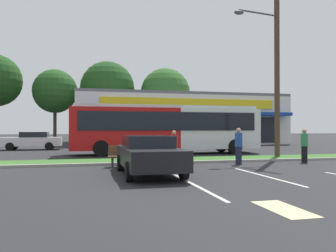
# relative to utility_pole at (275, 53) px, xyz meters

# --- Properties ---
(grass_median) EXTENTS (56.00, 2.20, 0.12)m
(grass_median) POSITION_rel_utility_pole_xyz_m (-3.94, -0.25, -5.98)
(grass_median) COLOR #386B28
(grass_median) RESTS_ON ground_plane
(curb_lip) EXTENTS (56.00, 0.24, 0.12)m
(curb_lip) POSITION_rel_utility_pole_xyz_m (-3.94, -1.47, -5.98)
(curb_lip) COLOR #99968C
(curb_lip) RESTS_ON ground_plane
(parking_stripe_0) EXTENTS (0.12, 4.80, 0.01)m
(parking_stripe_0) POSITION_rel_utility_pole_xyz_m (-7.34, -7.68, -6.04)
(parking_stripe_0) COLOR silver
(parking_stripe_0) RESTS_ON ground_plane
(parking_stripe_1) EXTENTS (0.12, 4.80, 0.01)m
(parking_stripe_1) POSITION_rel_utility_pole_xyz_m (-4.33, -6.38, -6.04)
(parking_stripe_1) COLOR silver
(parking_stripe_1) RESTS_ON ground_plane
(lot_arrow) EXTENTS (0.70, 1.60, 0.01)m
(lot_arrow) POSITION_rel_utility_pole_xyz_m (-6.47, -10.89, -6.04)
(lot_arrow) COLOR beige
(lot_arrow) RESTS_ON ground_plane
(storefront_building) EXTENTS (23.23, 11.90, 5.63)m
(storefront_building) POSITION_rel_utility_pole_xyz_m (-0.02, 21.03, -3.23)
(storefront_building) COLOR silver
(storefront_building) RESTS_ON ground_plane
(tree_left) EXTENTS (5.86, 5.86, 9.72)m
(tree_left) POSITION_rel_utility_pole_xyz_m (-14.68, 30.00, 0.73)
(tree_left) COLOR #473323
(tree_left) RESTS_ON ground_plane
(tree_mid_left) EXTENTS (7.52, 7.52, 11.14)m
(tree_mid_left) POSITION_rel_utility_pole_xyz_m (-7.72, 30.23, 1.33)
(tree_mid_left) COLOR #473323
(tree_mid_left) RESTS_ON ground_plane
(tree_mid) EXTENTS (7.09, 7.09, 10.40)m
(tree_mid) POSITION_rel_utility_pole_xyz_m (0.39, 29.36, 0.80)
(tree_mid) COLOR #473323
(tree_mid) RESTS_ON ground_plane
(utility_pole) EXTENTS (3.11, 2.39, 11.38)m
(utility_pole) POSITION_rel_utility_pole_xyz_m (0.00, 0.00, 0.00)
(utility_pole) COLOR #4C3826
(utility_pole) RESTS_ON ground_plane
(city_bus) EXTENTS (12.67, 2.66, 3.25)m
(city_bus) POSITION_rel_utility_pole_xyz_m (-5.22, 4.84, -4.28)
(city_bus) COLOR #B71414
(city_bus) RESTS_ON ground_plane
(bus_stop_bench) EXTENTS (1.60, 0.45, 0.95)m
(bus_stop_bench) POSITION_rel_utility_pole_xyz_m (-8.77, -2.27, -5.54)
(bus_stop_bench) COLOR brown
(bus_stop_bench) RESTS_ON ground_plane
(car_1) EXTENTS (4.16, 1.88, 1.51)m
(car_1) POSITION_rel_utility_pole_xyz_m (0.52, 10.47, -5.26)
(car_1) COLOR #515459
(car_1) RESTS_ON ground_plane
(car_2) EXTENTS (2.02, 4.71, 1.42)m
(car_2) POSITION_rel_utility_pole_xyz_m (-8.27, -5.02, -5.30)
(car_2) COLOR black
(car_2) RESTS_ON ground_plane
(car_3) EXTENTS (4.67, 1.94, 1.45)m
(car_3) POSITION_rel_utility_pole_xyz_m (-14.84, 11.96, -5.28)
(car_3) COLOR silver
(car_3) RESTS_ON ground_plane
(pedestrian_near_bench) EXTENTS (0.34, 0.34, 1.69)m
(pedestrian_near_bench) POSITION_rel_utility_pole_xyz_m (0.11, -2.46, -5.20)
(pedestrian_near_bench) COLOR black
(pedestrian_near_bench) RESTS_ON ground_plane
(pedestrian_by_pole) EXTENTS (0.35, 0.35, 1.73)m
(pedestrian_by_pole) POSITION_rel_utility_pole_xyz_m (-3.51, -2.56, -5.18)
(pedestrian_by_pole) COLOR #1E2338
(pedestrian_by_pole) RESTS_ON ground_plane
(pedestrian_mid) EXTENTS (0.32, 0.32, 1.61)m
(pedestrian_mid) POSITION_rel_utility_pole_xyz_m (-6.52, -2.01, -5.24)
(pedestrian_mid) COLOR #47423D
(pedestrian_mid) RESTS_ON ground_plane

